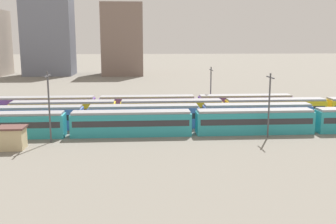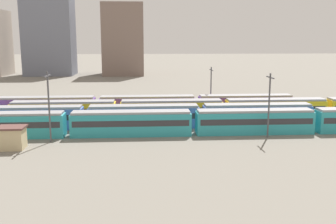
{
  "view_description": "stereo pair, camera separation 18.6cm",
  "coord_description": "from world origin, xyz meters",
  "px_view_note": "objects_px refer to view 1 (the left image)",
  "views": [
    {
      "loc": [
        16.45,
        -58.04,
        14.52
      ],
      "look_at": [
        21.04,
        7.8,
        2.04
      ],
      "focal_mm": 41.97,
      "sensor_mm": 36.0,
      "label": 1
    },
    {
      "loc": [
        16.63,
        -58.06,
        14.52
      ],
      "look_at": [
        21.04,
        7.8,
        2.04
      ],
      "focal_mm": 41.97,
      "sensor_mm": 36.0,
      "label": 2
    }
  ],
  "objects_px": {
    "train_track_3": "(147,105)",
    "train_track_2": "(224,109)",
    "train_track_0": "(194,122)",
    "catenary_pole_2": "(269,102)",
    "train_track_1": "(144,116)",
    "signal_hut": "(12,138)",
    "catenary_pole_0": "(49,104)",
    "catenary_pole_1": "(211,87)"
  },
  "relations": [
    {
      "from": "train_track_3",
      "to": "train_track_2",
      "type": "bearing_deg",
      "value": -20.85
    },
    {
      "from": "train_track_0",
      "to": "train_track_2",
      "type": "relative_size",
      "value": 1.0
    },
    {
      "from": "train_track_0",
      "to": "catenary_pole_2",
      "type": "height_order",
      "value": "catenary_pole_2"
    },
    {
      "from": "train_track_1",
      "to": "train_track_2",
      "type": "xyz_separation_m",
      "value": [
        14.39,
        5.2,
        0.0
      ]
    },
    {
      "from": "train_track_1",
      "to": "signal_hut",
      "type": "distance_m",
      "value": 21.03
    },
    {
      "from": "catenary_pole_0",
      "to": "catenary_pole_1",
      "type": "relative_size",
      "value": 1.12
    },
    {
      "from": "catenary_pole_0",
      "to": "catenary_pole_2",
      "type": "xyz_separation_m",
      "value": [
        31.44,
        0.53,
        -0.24
      ]
    },
    {
      "from": "train_track_1",
      "to": "catenary_pole_2",
      "type": "height_order",
      "value": "catenary_pole_2"
    },
    {
      "from": "train_track_0",
      "to": "catenary_pole_1",
      "type": "distance_m",
      "value": 20.0
    },
    {
      "from": "train_track_0",
      "to": "train_track_1",
      "type": "height_order",
      "value": "same"
    },
    {
      "from": "train_track_0",
      "to": "train_track_3",
      "type": "relative_size",
      "value": 1.34
    },
    {
      "from": "train_track_2",
      "to": "catenary_pole_0",
      "type": "height_order",
      "value": "catenary_pole_0"
    },
    {
      "from": "train_track_2",
      "to": "signal_hut",
      "type": "relative_size",
      "value": 20.75
    },
    {
      "from": "train_track_2",
      "to": "train_track_3",
      "type": "bearing_deg",
      "value": 159.15
    },
    {
      "from": "train_track_2",
      "to": "train_track_3",
      "type": "distance_m",
      "value": 14.61
    },
    {
      "from": "train_track_0",
      "to": "train_track_2",
      "type": "bearing_deg",
      "value": 56.51
    },
    {
      "from": "catenary_pole_0",
      "to": "catenary_pole_1",
      "type": "height_order",
      "value": "catenary_pole_0"
    },
    {
      "from": "train_track_1",
      "to": "train_track_2",
      "type": "relative_size",
      "value": 0.75
    },
    {
      "from": "train_track_1",
      "to": "train_track_2",
      "type": "bearing_deg",
      "value": 19.86
    },
    {
      "from": "train_track_1",
      "to": "train_track_2",
      "type": "height_order",
      "value": "same"
    },
    {
      "from": "train_track_3",
      "to": "catenary_pole_1",
      "type": "relative_size",
      "value": 6.26
    },
    {
      "from": "train_track_2",
      "to": "catenary_pole_2",
      "type": "xyz_separation_m",
      "value": [
        3.83,
        -13.14,
        3.4
      ]
    },
    {
      "from": "train_track_3",
      "to": "catenary_pole_0",
      "type": "relative_size",
      "value": 5.58
    },
    {
      "from": "catenary_pole_2",
      "to": "train_track_1",
      "type": "bearing_deg",
      "value": 156.46
    },
    {
      "from": "train_track_3",
      "to": "signal_hut",
      "type": "xyz_separation_m",
      "value": [
        -18.29,
        -22.0,
        -0.35
      ]
    },
    {
      "from": "train_track_2",
      "to": "train_track_1",
      "type": "bearing_deg",
      "value": -160.14
    },
    {
      "from": "train_track_0",
      "to": "catenary_pole_1",
      "type": "bearing_deg",
      "value": 72.5
    },
    {
      "from": "catenary_pole_1",
      "to": "signal_hut",
      "type": "relative_size",
      "value": 2.47
    },
    {
      "from": "signal_hut",
      "to": "train_track_0",
      "type": "bearing_deg",
      "value": 14.32
    },
    {
      "from": "train_track_0",
      "to": "signal_hut",
      "type": "relative_size",
      "value": 20.75
    },
    {
      "from": "train_track_1",
      "to": "catenary_pole_1",
      "type": "distance_m",
      "value": 19.41
    },
    {
      "from": "train_track_1",
      "to": "catenary_pole_0",
      "type": "xyz_separation_m",
      "value": [
        -13.22,
        -8.46,
        3.65
      ]
    },
    {
      "from": "train_track_3",
      "to": "catenary_pole_2",
      "type": "bearing_deg",
      "value": -46.38
    },
    {
      "from": "train_track_1",
      "to": "catenary_pole_2",
      "type": "bearing_deg",
      "value": -23.54
    },
    {
      "from": "train_track_2",
      "to": "catenary_pole_0",
      "type": "distance_m",
      "value": 31.03
    },
    {
      "from": "train_track_1",
      "to": "train_track_3",
      "type": "bearing_deg",
      "value": 85.91
    },
    {
      "from": "train_track_0",
      "to": "catenary_pole_0",
      "type": "bearing_deg",
      "value": -171.05
    },
    {
      "from": "train_track_0",
      "to": "signal_hut",
      "type": "bearing_deg",
      "value": -165.68
    },
    {
      "from": "train_track_2",
      "to": "catenary_pole_1",
      "type": "height_order",
      "value": "catenary_pole_1"
    },
    {
      "from": "train_track_0",
      "to": "train_track_3",
      "type": "height_order",
      "value": "same"
    },
    {
      "from": "catenary_pole_2",
      "to": "train_track_3",
      "type": "bearing_deg",
      "value": 133.62
    },
    {
      "from": "catenary_pole_1",
      "to": "train_track_2",
      "type": "bearing_deg",
      "value": -83.66
    }
  ]
}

